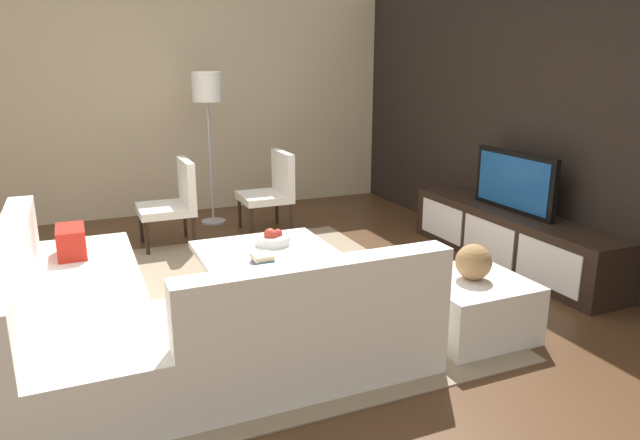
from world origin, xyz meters
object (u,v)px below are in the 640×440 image
Objects in this scene: television at (514,182)px; book_stack at (262,258)px; floor_lamp at (207,97)px; ottoman at (470,306)px; coffee_table at (269,274)px; accent_chair_far at (273,187)px; sectional_couch at (156,317)px; media_console at (509,237)px; accent_chair_near at (175,198)px; decorative_ball at (474,262)px; fruit_bowl at (273,238)px.

television is 5.11× the size of book_stack.
floor_lamp is 3.85m from ottoman.
accent_chair_far is at bearing 160.21° from coffee_table.
television is 0.91× the size of coffee_table.
sectional_couch is at bearing -80.74° from television.
media_console is 3.27m from accent_chair_near.
television is 1.40× the size of ottoman.
floor_lamp reaches higher than sectional_couch.
ottoman is (2.83, 1.49, -0.29)m from accent_chair_near.
floor_lamp is at bearing -138.49° from media_console.
book_stack is (1.91, 0.31, -0.07)m from accent_chair_near.
ottoman is (1.04, -1.23, -0.05)m from media_console.
television reaches higher than decorative_ball.
coffee_table is 4.42× the size of decorative_ball.
accent_chair_near is at bearing -79.44° from accent_chair_far.
sectional_couch is 2.94m from accent_chair_far.
decorative_ball is (2.83, 1.49, 0.03)m from accent_chair_near.
floor_lamp is at bearing 160.67° from sectional_couch.
ottoman is at bearing -49.86° from media_console.
floor_lamp is 8.91× the size of book_stack.
television is 2.37m from coffee_table.
television is 2.24m from fruit_bowl.
floor_lamp reaches higher than decorative_ball.
accent_chair_near is (-1.80, -2.72, -0.28)m from television.
book_stack is at bearing -4.89° from floor_lamp.
accent_chair_far is 2.99m from decorative_ball.
ottoman is at bearing 36.17° from accent_chair_near.
television is 1.71m from ottoman.
media_console is 2.71× the size of accent_chair_far.
accent_chair_near is at bearing -123.42° from media_console.
floor_lamp is 3.76m from decorative_ball.
television is 1.13× the size of accent_chair_far.
decorative_ball is (0.00, 0.00, 0.32)m from ottoman.
television is at bearing 44.64° from accent_chair_far.
media_console is 1.63m from decorative_ball.
book_stack is (2.59, -0.22, -1.03)m from floor_lamp.
fruit_bowl is at bearing -143.67° from ottoman.
decorative_ball is (1.14, 1.07, 0.32)m from coffee_table.
coffee_table is at bearing 123.53° from sectional_couch.
sectional_couch is 2.08m from ottoman.
decorative_ball is at bearing 51.99° from book_stack.
ottoman is at bearing 0.00° from decorative_ball.
media_console is at bearing 130.14° from decorative_ball.
sectional_couch is at bearing -104.14° from decorative_ball.
floor_lamp is at bearing -131.30° from accent_chair_far.
media_console is at bearing 82.74° from fruit_bowl.
accent_chair_near is 1.00× the size of accent_chair_far.
decorative_ball is (1.32, 0.97, 0.09)m from fruit_bowl.
sectional_couch is (0.53, -3.25, -0.50)m from television.
ottoman reaches higher than coffee_table.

